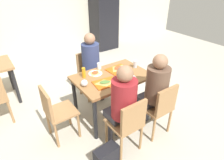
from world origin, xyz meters
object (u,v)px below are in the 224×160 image
(chair_near_right, at_px, (160,106))
(plastic_cup_b, at_px, (127,81))
(foil_bundle, at_px, (84,83))
(pizza_slice_d, at_px, (129,78))
(person_in_red, at_px, (122,102))
(tray_red_near, at_px, (106,83))
(paper_plate_center, at_px, (95,73))
(main_table, at_px, (112,81))
(handbag, at_px, (107,156))
(tray_red_far, at_px, (118,69))
(chair_far_side, at_px, (89,71))
(condiment_bottle, at_px, (84,73))
(soda_can, at_px, (135,64))
(paper_plate_near_edge, at_px, (129,78))
(chair_near_left, at_px, (128,123))
(plastic_cup_a, at_px, (99,66))
(person_far_side, at_px, (92,62))
(pizza_slice_b, at_px, (118,68))
(chair_left_end, at_px, (55,110))
(person_in_brown_jacket, at_px, (155,88))
(drink_fridge, at_px, (104,17))
(pizza_slice_a, at_px, (105,82))
(pizza_slice_c, at_px, (95,73))

(chair_near_right, relative_size, plastic_cup_b, 8.68)
(foil_bundle, bearing_deg, pizza_slice_d, -18.31)
(person_in_red, relative_size, plastic_cup_b, 12.78)
(tray_red_near, distance_m, paper_plate_center, 0.36)
(main_table, bearing_deg, handbag, -129.01)
(tray_red_far, bearing_deg, paper_plate_center, 165.51)
(main_table, distance_m, chair_far_side, 0.79)
(condiment_bottle, bearing_deg, person_in_red, -84.12)
(person_in_red, height_order, soda_can, person_in_red)
(paper_plate_near_edge, bearing_deg, chair_near_left, -129.91)
(paper_plate_near_edge, distance_m, plastic_cup_a, 0.59)
(tray_red_near, relative_size, handbag, 1.12)
(main_table, bearing_deg, person_far_side, 90.00)
(pizza_slice_b, distance_m, pizza_slice_d, 0.37)
(chair_left_end, bearing_deg, foil_bundle, -2.39)
(main_table, bearing_deg, soda_can, 2.26)
(chair_left_end, relative_size, tray_red_near, 2.41)
(tray_red_far, bearing_deg, person_in_brown_jacket, -83.36)
(tray_red_far, bearing_deg, person_far_side, 111.58)
(person_far_side, bearing_deg, handbag, -114.20)
(chair_near_right, bearing_deg, chair_near_left, 180.00)
(plastic_cup_a, bearing_deg, person_far_side, 84.46)
(paper_plate_center, xyz_separation_m, drink_fridge, (1.88, 2.63, 0.19))
(main_table, height_order, tray_red_near, tray_red_near)
(chair_near_left, relative_size, pizza_slice_a, 3.28)
(person_in_red, height_order, condiment_bottle, person_in_red)
(chair_near_left, xyz_separation_m, person_in_brown_jacket, (0.59, 0.14, 0.25))
(tray_red_near, distance_m, pizza_slice_c, 0.35)
(tray_red_far, height_order, pizza_slice_a, pizza_slice_a)
(pizza_slice_a, bearing_deg, chair_left_end, 169.52)
(chair_near_right, xyz_separation_m, tray_red_far, (-0.09, 0.90, 0.25))
(person_far_side, relative_size, pizza_slice_c, 5.89)
(pizza_slice_d, distance_m, soda_can, 0.43)
(paper_plate_near_edge, distance_m, handbag, 1.18)
(person_far_side, distance_m, soda_can, 0.80)
(pizza_slice_c, bearing_deg, paper_plate_near_edge, -50.38)
(chair_near_right, xyz_separation_m, plastic_cup_b, (-0.26, 0.44, 0.29))
(chair_near_right, relative_size, condiment_bottle, 5.43)
(tray_red_near, xyz_separation_m, soda_can, (0.70, 0.16, 0.05))
(person_far_side, xyz_separation_m, paper_plate_near_edge, (0.18, -0.85, 0.00))
(pizza_slice_d, height_order, soda_can, soda_can)
(person_in_brown_jacket, bearing_deg, paper_plate_near_edge, 105.59)
(chair_far_side, bearing_deg, tray_red_far, -72.71)
(paper_plate_near_edge, xyz_separation_m, drink_fridge, (1.53, 3.07, 0.19))
(chair_far_side, xyz_separation_m, plastic_cup_b, (0.03, -1.11, 0.29))
(chair_near_left, height_order, plastic_cup_b, chair_near_left)
(chair_left_end, bearing_deg, person_far_side, 33.30)
(plastic_cup_a, bearing_deg, foil_bundle, -142.91)
(chair_far_side, relative_size, condiment_bottle, 5.43)
(pizza_slice_d, bearing_deg, plastic_cup_a, 108.29)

